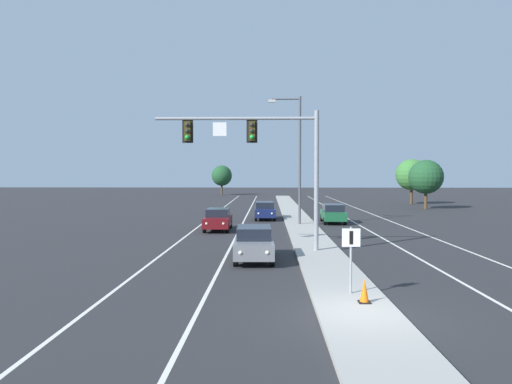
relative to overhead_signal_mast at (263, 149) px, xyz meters
The scene contains 17 objects.
ground_plane 12.69m from the overhead_signal_mast, 75.66° to the right, with size 260.00×260.00×0.00m, color #28282B.
median_island 9.13m from the overhead_signal_mast, 67.47° to the left, with size 2.40×110.00×0.15m, color #9E9B93.
lane_stripe_oncoming_center 14.98m from the overhead_signal_mast, 97.61° to the left, with size 0.14×100.00×0.01m, color silver.
lane_stripe_receding_center 16.67m from the overhead_signal_mast, 61.44° to the left, with size 0.14×100.00×0.01m, color silver.
edge_stripe_left 15.74m from the overhead_signal_mast, 110.39° to the left, with size 0.14×100.00×0.01m, color silver.
edge_stripe_right 18.41m from the overhead_signal_mast, 51.96° to the left, with size 0.14×100.00×0.01m, color silver.
overhead_signal_mast is the anchor object (origin of this frame).
median_sign_post 10.20m from the overhead_signal_mast, 71.67° to the right, with size 0.60×0.10×2.20m.
street_lamp_median 13.25m from the overhead_signal_mast, 79.06° to the left, with size 2.58×0.28×10.00m.
car_oncoming_grey 5.05m from the overhead_signal_mast, 101.24° to the right, with size 1.91×4.51×1.58m.
car_oncoming_darkred 11.32m from the overhead_signal_mast, 109.05° to the left, with size 1.86×4.48×1.58m.
car_oncoming_navy 18.75m from the overhead_signal_mast, 90.13° to the left, with size 1.91×4.51×1.58m.
car_receding_green 16.79m from the overhead_signal_mast, 69.49° to the left, with size 1.91×4.51×1.58m.
traffic_cone_median_nose 11.70m from the overhead_signal_mast, 72.54° to the right, with size 0.36×0.36×0.74m.
tree_far_right_a 44.92m from the overhead_signal_mast, 64.08° to the left, with size 4.22×4.22×6.11m.
tree_far_right_c 36.61m from the overhead_signal_mast, 59.36° to the left, with size 3.96×3.96×5.73m.
tree_far_left_a 68.53m from the overhead_signal_mast, 97.32° to the left, with size 3.97×3.97×5.75m.
Camera 1 is at (-2.61, -13.62, 4.10)m, focal length 33.64 mm.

